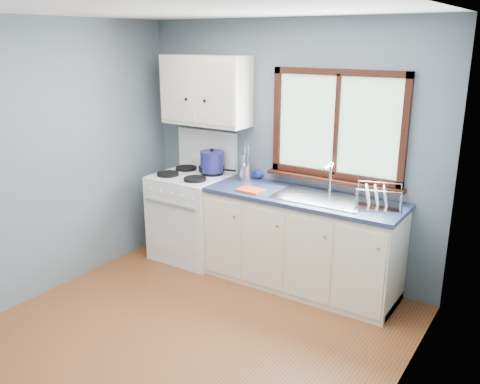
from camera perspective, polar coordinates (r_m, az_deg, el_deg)
The scene contains 18 objects.
floor at distance 4.17m, azimuth -7.74°, elevation -17.07°, with size 3.20×3.60×0.02m, color brown.
ceiling at distance 3.47m, azimuth -9.47°, elevation 19.98°, with size 3.20×3.60×0.02m, color white.
wall_back at distance 5.07m, azimuth 5.21°, elevation 4.75°, with size 3.20×0.02×2.50m, color slate.
wall_left at distance 4.82m, azimuth -22.99°, elevation 2.83°, with size 0.02×3.60×2.50m, color slate.
wall_right at distance 2.87m, azimuth 16.43°, elevation -5.52°, with size 0.02×3.60×2.50m, color slate.
gas_range at distance 5.51m, azimuth -5.42°, elevation -2.43°, with size 0.76×0.69×1.36m.
base_cabinets at distance 4.90m, azimuth 6.84°, elevation -6.07°, with size 1.85×0.60×0.88m.
countertop at distance 4.73m, azimuth 7.04°, elevation -0.60°, with size 1.89×0.64×0.04m, color #1E2841.
sink at distance 4.67m, azimuth 9.00°, elevation -1.43°, with size 0.84×0.46×0.44m.
window at distance 4.77m, azimuth 10.76°, elevation 6.51°, with size 1.36×0.10×1.03m.
upper_cabinets at distance 5.29m, azimuth -3.90°, elevation 11.31°, with size 0.95×0.35×0.70m.
skillet at distance 5.39m, azimuth -3.18°, elevation 2.66°, with size 0.43×0.32×0.05m.
stockpot at distance 5.35m, azimuth -3.17°, elevation 3.47°, with size 0.29×0.29×0.25m.
utensil_crock at distance 5.17m, azimuth 0.67°, elevation 2.24°, with size 0.15×0.15×0.41m.
thermos at distance 5.15m, azimuth 0.31°, elevation 2.79°, with size 0.06×0.06×0.27m, color silver.
soap_bottle at distance 5.20m, azimuth 1.76°, elevation 2.68°, with size 0.09×0.09×0.23m, color #2934A9.
dish_towel at distance 4.82m, azimuth 1.21°, elevation 0.22°, with size 0.25×0.18×0.02m, color #D64220.
dish_rack at distance 4.50m, azimuth 15.17°, elevation -1.00°, with size 0.45×0.39×0.20m.
Camera 1 is at (2.33, -2.57, 2.31)m, focal length 38.00 mm.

